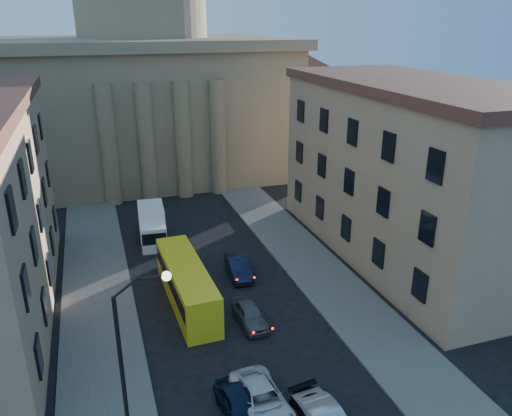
{
  "coord_description": "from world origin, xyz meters",
  "views": [
    {
      "loc": [
        -7.62,
        -11.51,
        19.06
      ],
      "look_at": [
        1.71,
        16.31,
        7.97
      ],
      "focal_mm": 35.0,
      "sensor_mm": 36.0,
      "label": 1
    }
  ],
  "objects_px": {
    "street_lamp": "(132,348)",
    "box_truck": "(152,226)",
    "city_bus": "(186,283)",
    "car_left_near": "(239,404)"
  },
  "relations": [
    {
      "from": "street_lamp",
      "to": "box_truck",
      "type": "relative_size",
      "value": 1.52
    },
    {
      "from": "street_lamp",
      "to": "city_bus",
      "type": "relative_size",
      "value": 0.84
    },
    {
      "from": "street_lamp",
      "to": "car_left_near",
      "type": "height_order",
      "value": "street_lamp"
    },
    {
      "from": "city_bus",
      "to": "car_left_near",
      "type": "bearing_deg",
      "value": -90.08
    },
    {
      "from": "city_bus",
      "to": "box_truck",
      "type": "bearing_deg",
      "value": 92.62
    },
    {
      "from": "car_left_near",
      "to": "street_lamp",
      "type": "bearing_deg",
      "value": 173.3
    },
    {
      "from": "car_left_near",
      "to": "city_bus",
      "type": "xyz_separation_m",
      "value": [
        -0.36,
        11.7,
        0.91
      ]
    },
    {
      "from": "city_bus",
      "to": "street_lamp",
      "type": "bearing_deg",
      "value": -113.29
    },
    {
      "from": "car_left_near",
      "to": "city_bus",
      "type": "relative_size",
      "value": 0.38
    },
    {
      "from": "car_left_near",
      "to": "box_truck",
      "type": "distance_m",
      "value": 23.31
    }
  ]
}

